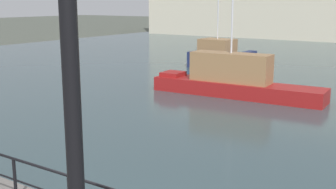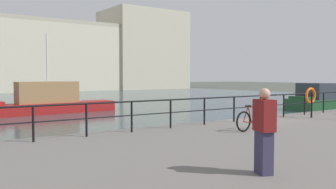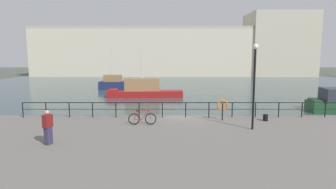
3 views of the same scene
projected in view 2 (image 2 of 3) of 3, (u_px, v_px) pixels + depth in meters
The scene contains 9 objects.
ground_plane at pixel (250, 136), 16.96m from camera, with size 240.00×240.00×0.00m, color #4C5147.
water_basin at pixel (51, 100), 41.69m from camera, with size 80.00×60.00×0.01m, color #33474C.
harbor_building at pixel (44, 55), 68.01m from camera, with size 74.43×12.53×16.82m.
moored_small_launch at pixel (50, 102), 27.07m from camera, with size 9.73×2.35×5.94m.
moored_cabin_cruiser at pixel (323, 100), 30.06m from camera, with size 7.01×3.84×2.21m.
quay_railing at pixel (260, 103), 16.18m from camera, with size 23.00×0.07×1.08m.
parked_bicycle at pixel (254, 120), 12.78m from camera, with size 1.77×0.11×0.98m.
life_ring_stand at pixel (311, 97), 16.79m from camera, with size 0.75×0.16×1.40m.
standing_person at pixel (264, 130), 7.08m from camera, with size 0.41×0.51×1.69m.
Camera 2 is at (-12.78, -11.62, 2.80)m, focal length 38.81 mm.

